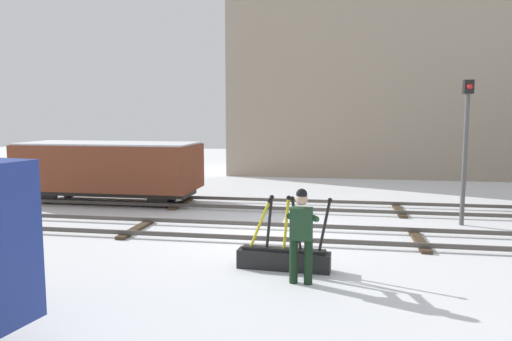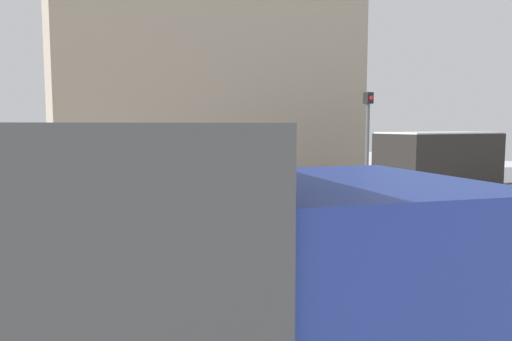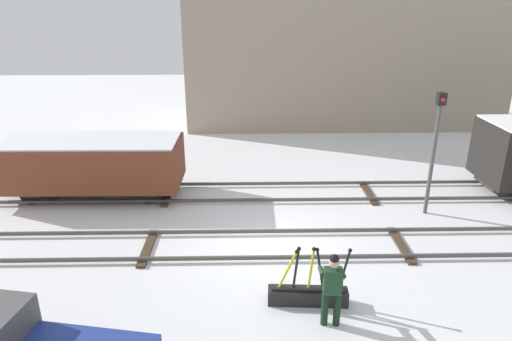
{
  "view_description": "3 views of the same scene",
  "coord_description": "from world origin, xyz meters",
  "px_view_note": "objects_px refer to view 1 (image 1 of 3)",
  "views": [
    {
      "loc": [
        1.54,
        -11.3,
        2.96
      ],
      "look_at": [
        -0.52,
        0.89,
        1.52
      ],
      "focal_mm": 33.19,
      "sensor_mm": 36.0,
      "label": 1
    },
    {
      "loc": [
        -5.1,
        -9.95,
        2.84
      ],
      "look_at": [
        1.11,
        2.4,
        1.53
      ],
      "focal_mm": 33.28,
      "sensor_mm": 36.0,
      "label": 2
    },
    {
      "loc": [
        -0.77,
        -11.05,
        6.53
      ],
      "look_at": [
        -0.49,
        1.92,
        1.57
      ],
      "focal_mm": 32.04,
      "sensor_mm": 36.0,
      "label": 3
    }
  ],
  "objects_px": {
    "rail_worker": "(301,231)",
    "freight_car_far_end": "(109,167)",
    "switch_lever_frame": "(284,256)",
    "signal_post": "(466,137)"
  },
  "relations": [
    {
      "from": "rail_worker",
      "to": "freight_car_far_end",
      "type": "relative_size",
      "value": 0.28
    },
    {
      "from": "switch_lever_frame",
      "to": "rail_worker",
      "type": "bearing_deg",
      "value": -57.69
    },
    {
      "from": "rail_worker",
      "to": "switch_lever_frame",
      "type": "bearing_deg",
      "value": 122.31
    },
    {
      "from": "rail_worker",
      "to": "freight_car_far_end",
      "type": "bearing_deg",
      "value": 139.7
    },
    {
      "from": "switch_lever_frame",
      "to": "signal_post",
      "type": "height_order",
      "value": "signal_post"
    },
    {
      "from": "switch_lever_frame",
      "to": "freight_car_far_end",
      "type": "height_order",
      "value": "freight_car_far_end"
    },
    {
      "from": "switch_lever_frame",
      "to": "signal_post",
      "type": "relative_size",
      "value": 0.47
    },
    {
      "from": "rail_worker",
      "to": "signal_post",
      "type": "relative_size",
      "value": 0.44
    },
    {
      "from": "switch_lever_frame",
      "to": "signal_post",
      "type": "distance_m",
      "value": 6.63
    },
    {
      "from": "signal_post",
      "to": "freight_car_far_end",
      "type": "height_order",
      "value": "signal_post"
    }
  ]
}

